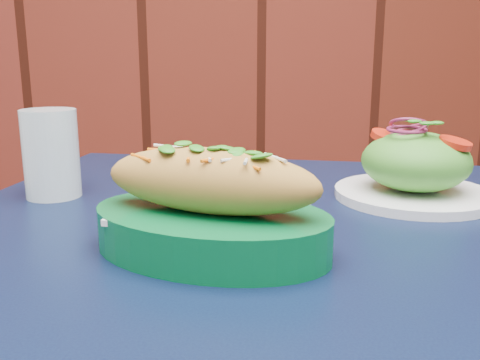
{
  "coord_description": "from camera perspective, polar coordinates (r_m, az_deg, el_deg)",
  "views": [
    {
      "loc": [
        -0.52,
        1.13,
        0.94
      ],
      "look_at": [
        -0.51,
        1.67,
        0.81
      ],
      "focal_mm": 40.0,
      "sensor_mm": 36.0,
      "label": 1
    }
  ],
  "objects": [
    {
      "name": "cafe_table",
      "position": [
        0.63,
        3.35,
        -12.92
      ],
      "size": [
        0.95,
        0.95,
        0.75
      ],
      "rotation": [
        0.0,
        0.0,
        -0.2
      ],
      "color": "black",
      "rests_on": "ground"
    },
    {
      "name": "banh_mi_basket",
      "position": [
        0.52,
        -3.15,
        -3.06
      ],
      "size": [
        0.28,
        0.24,
        0.11
      ],
      "rotation": [
        0.0,
        0.0,
        -0.4
      ],
      "color": "#055B2B",
      "rests_on": "cafe_table"
    },
    {
      "name": "salad_plate",
      "position": [
        0.74,
        18.18,
        1.22
      ],
      "size": [
        0.21,
        0.21,
        0.1
      ],
      "rotation": [
        0.0,
        0.0,
        0.15
      ],
      "color": "white",
      "rests_on": "cafe_table"
    },
    {
      "name": "water_glass",
      "position": [
        0.76,
        -19.5,
        2.67
      ],
      "size": [
        0.07,
        0.07,
        0.12
      ],
      "primitive_type": "cylinder",
      "color": "silver",
      "rests_on": "cafe_table"
    }
  ]
}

